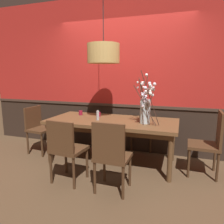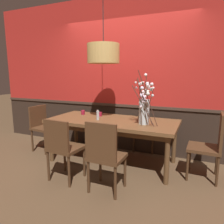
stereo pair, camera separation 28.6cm
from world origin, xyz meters
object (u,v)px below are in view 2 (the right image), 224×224
(chair_near_side_right, at_px, (105,154))
(chair_near_side_left, at_px, (63,146))
(chair_far_side_left, at_px, (114,119))
(candle_holder_nearer_edge, at_px, (83,112))
(chair_far_side_right, at_px, (146,124))
(pendant_lamp, at_px, (103,54))
(vase_with_blossoms, at_px, (144,108))
(chair_head_east_end, at_px, (211,144))
(dining_table, at_px, (112,124))
(condiment_bottle, at_px, (98,115))
(candle_holder_nearer_center, at_px, (100,114))
(chair_head_west_end, at_px, (43,125))

(chair_near_side_right, xyz_separation_m, chair_near_side_left, (-0.66, 0.04, -0.01))
(chair_far_side_left, height_order, candle_holder_nearer_edge, chair_far_side_left)
(chair_far_side_right, relative_size, chair_near_side_left, 1.02)
(candle_holder_nearer_edge, distance_m, pendant_lamp, 1.20)
(chair_far_side_right, xyz_separation_m, chair_near_side_left, (-0.74, -1.72, -0.01))
(candle_holder_nearer_edge, bearing_deg, vase_with_blossoms, -12.43)
(chair_head_east_end, distance_m, candle_holder_nearer_edge, 2.21)
(candle_holder_nearer_edge, bearing_deg, dining_table, -15.93)
(chair_near_side_right, bearing_deg, condiment_bottle, 122.24)
(vase_with_blossoms, relative_size, condiment_bottle, 4.94)
(vase_with_blossoms, distance_m, candle_holder_nearer_center, 0.94)
(chair_near_side_left, height_order, candle_holder_nearer_center, chair_near_side_left)
(chair_far_side_left, xyz_separation_m, chair_head_east_end, (1.85, -0.91, 0.00))
(chair_head_east_end, distance_m, vase_with_blossoms, 1.05)
(dining_table, height_order, condiment_bottle, condiment_bottle)
(candle_holder_nearer_center, relative_size, candle_holder_nearer_edge, 0.95)
(chair_head_east_end, xyz_separation_m, vase_with_blossoms, (-0.94, -0.09, 0.45))
(chair_far_side_left, xyz_separation_m, candle_holder_nearer_edge, (-0.34, -0.72, 0.25))
(vase_with_blossoms, xyz_separation_m, pendant_lamp, (-0.68, 0.01, 0.82))
(dining_table, bearing_deg, chair_far_side_right, 67.06)
(dining_table, xyz_separation_m, chair_near_side_left, (-0.37, -0.86, -0.15))
(dining_table, xyz_separation_m, chair_head_east_end, (1.50, 0.01, -0.13))
(dining_table, xyz_separation_m, chair_head_west_end, (-1.49, -0.00, -0.16))
(chair_near_side_left, relative_size, candle_holder_nearer_edge, 10.88)
(chair_head_west_end, relative_size, candle_holder_nearer_edge, 10.66)
(chair_far_side_left, bearing_deg, chair_far_side_right, -4.42)
(chair_near_side_right, relative_size, candle_holder_nearer_edge, 11.32)
(dining_table, distance_m, chair_far_side_right, 0.94)
(chair_far_side_right, distance_m, chair_near_side_left, 1.87)
(chair_near_side_left, distance_m, vase_with_blossoms, 1.31)
(candle_holder_nearer_center, bearing_deg, dining_table, -30.25)
(chair_head_west_end, xyz_separation_m, candle_holder_nearer_edge, (0.81, 0.19, 0.28))
(chair_near_side_left, xyz_separation_m, chair_head_east_end, (1.88, 0.87, 0.02))
(chair_far_side_right, distance_m, chair_head_east_end, 1.42)
(pendant_lamp, bearing_deg, candle_holder_nearer_center, 128.17)
(chair_far_side_left, height_order, chair_near_side_right, chair_far_side_left)
(dining_table, relative_size, chair_near_side_left, 2.38)
(chair_near_side_right, bearing_deg, candle_holder_nearer_center, 119.29)
(chair_head_east_end, bearing_deg, vase_with_blossoms, -174.74)
(candle_holder_nearer_edge, bearing_deg, candle_holder_nearer_center, -1.41)
(dining_table, distance_m, candle_holder_nearer_edge, 0.72)
(chair_head_east_end, bearing_deg, pendant_lamp, -177.30)
(dining_table, bearing_deg, chair_far_side_left, 110.48)
(chair_near_side_left, relative_size, chair_head_east_end, 0.92)
(chair_near_side_left, bearing_deg, condiment_bottle, 78.53)
(chair_far_side_left, relative_size, chair_near_side_right, 1.02)
(dining_table, xyz_separation_m, chair_near_side_right, (0.29, -0.90, -0.14))
(chair_head_west_end, height_order, chair_near_side_right, chair_near_side_right)
(dining_table, height_order, candle_holder_nearer_edge, candle_holder_nearer_edge)
(chair_far_side_right, height_order, pendant_lamp, pendant_lamp)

